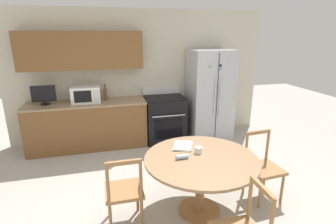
{
  "coord_description": "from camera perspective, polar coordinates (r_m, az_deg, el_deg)",
  "views": [
    {
      "loc": [
        -0.8,
        -2.67,
        2.16
      ],
      "look_at": [
        0.18,
        1.15,
        0.95
      ],
      "focal_mm": 28.0,
      "sensor_mm": 36.0,
      "label": 1
    }
  ],
  "objects": [
    {
      "name": "dining_chair_left",
      "position": [
        3.13,
        -9.52,
        -16.71
      ],
      "size": [
        0.42,
        0.42,
        0.9
      ],
      "rotation": [
        0.0,
        0.0,
        6.28
      ],
      "color": "#9E7042",
      "rests_on": "ground_plane"
    },
    {
      "name": "candle_glass",
      "position": [
        3.26,
        6.6,
        -8.29
      ],
      "size": [
        0.09,
        0.09,
        0.08
      ],
      "color": "silver",
      "rests_on": "dining_table"
    },
    {
      "name": "microwave",
      "position": [
        5.12,
        -17.44,
        3.73
      ],
      "size": [
        0.52,
        0.39,
        0.3
      ],
      "color": "white",
      "rests_on": "kitchen_counter"
    },
    {
      "name": "kitchen_counter",
      "position": [
        5.26,
        -16.97,
        -2.71
      ],
      "size": [
        2.21,
        0.64,
        0.9
      ],
      "color": "brown",
      "rests_on": "ground_plane"
    },
    {
      "name": "dining_chair_right",
      "position": [
        3.77,
        19.94,
        -11.31
      ],
      "size": [
        0.45,
        0.45,
        0.9
      ],
      "rotation": [
        0.0,
        0.0,
        3.22
      ],
      "color": "#9E7042",
      "rests_on": "ground_plane"
    },
    {
      "name": "back_wall",
      "position": [
        5.34,
        -9.04,
        9.14
      ],
      "size": [
        5.2,
        0.44,
        2.6
      ],
      "color": "beige",
      "rests_on": "ground_plane"
    },
    {
      "name": "countertop_tv",
      "position": [
        5.2,
        -25.44,
        3.47
      ],
      "size": [
        0.41,
        0.16,
        0.35
      ],
      "color": "black",
      "rests_on": "kitchen_counter"
    },
    {
      "name": "folded_napkin",
      "position": [
        3.11,
        3.08,
        -9.72
      ],
      "size": [
        0.15,
        0.06,
        0.05
      ],
      "color": "#A3BCDB",
      "rests_on": "dining_table"
    },
    {
      "name": "ground_plane",
      "position": [
        3.53,
        1.88,
        -20.71
      ],
      "size": [
        14.0,
        14.0,
        0.0
      ],
      "primitive_type": "plane",
      "color": "#B2ADA3"
    },
    {
      "name": "mail_stack",
      "position": [
        3.42,
        3.25,
        -7.38
      ],
      "size": [
        0.34,
        0.37,
        0.02
      ],
      "color": "white",
      "rests_on": "dining_table"
    },
    {
      "name": "counter_bottle",
      "position": [
        5.19,
        -13.48,
        3.86
      ],
      "size": [
        0.07,
        0.07,
        0.31
      ],
      "color": "brown",
      "rests_on": "kitchen_counter"
    },
    {
      "name": "refrigerator",
      "position": [
        5.48,
        9.0,
        3.7
      ],
      "size": [
        0.84,
        0.76,
        1.83
      ],
      "color": "#B2B5BA",
      "rests_on": "ground_plane"
    },
    {
      "name": "oven_range",
      "position": [
        5.35,
        -0.76,
        -1.39
      ],
      "size": [
        0.78,
        0.68,
        1.08
      ],
      "color": "black",
      "rests_on": "ground_plane"
    },
    {
      "name": "dining_table",
      "position": [
        3.22,
        7.18,
        -11.77
      ],
      "size": [
        1.36,
        1.36,
        0.74
      ],
      "color": "#997551",
      "rests_on": "ground_plane"
    }
  ]
}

